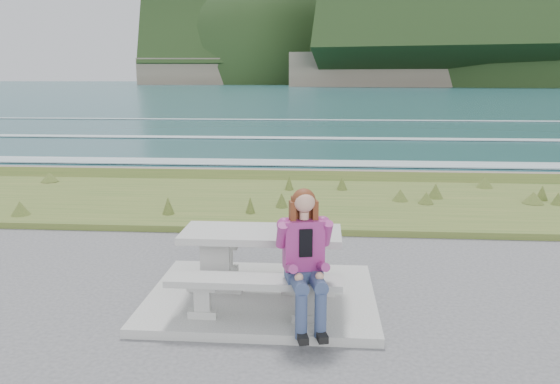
{
  "coord_description": "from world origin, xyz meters",
  "views": [
    {
      "loc": [
        0.68,
        -5.92,
        2.54
      ],
      "look_at": [
        0.12,
        1.2,
        1.05
      ],
      "focal_mm": 35.0,
      "sensor_mm": 36.0,
      "label": 1
    }
  ],
  "objects_px": {
    "bench_landward": "(254,287)",
    "seated_woman": "(306,278)",
    "picnic_table": "(261,245)",
    "bench_seaward": "(268,246)"
  },
  "relations": [
    {
      "from": "bench_landward",
      "to": "seated_woman",
      "type": "distance_m",
      "value": 0.57
    },
    {
      "from": "seated_woman",
      "to": "picnic_table",
      "type": "bearing_deg",
      "value": 109.65
    },
    {
      "from": "bench_landward",
      "to": "bench_seaward",
      "type": "bearing_deg",
      "value": 90.0
    },
    {
      "from": "picnic_table",
      "to": "seated_woman",
      "type": "height_order",
      "value": "seated_woman"
    },
    {
      "from": "bench_landward",
      "to": "seated_woman",
      "type": "height_order",
      "value": "seated_woman"
    },
    {
      "from": "picnic_table",
      "to": "bench_landward",
      "type": "bearing_deg",
      "value": -90.0
    },
    {
      "from": "picnic_table",
      "to": "bench_seaward",
      "type": "xyz_separation_m",
      "value": [
        0.0,
        0.7,
        -0.23
      ]
    },
    {
      "from": "bench_landward",
      "to": "bench_seaward",
      "type": "xyz_separation_m",
      "value": [
        0.0,
        1.4,
        0.0
      ]
    },
    {
      "from": "bench_landward",
      "to": "bench_seaward",
      "type": "relative_size",
      "value": 1.0
    },
    {
      "from": "bench_seaward",
      "to": "seated_woman",
      "type": "height_order",
      "value": "seated_woman"
    }
  ]
}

